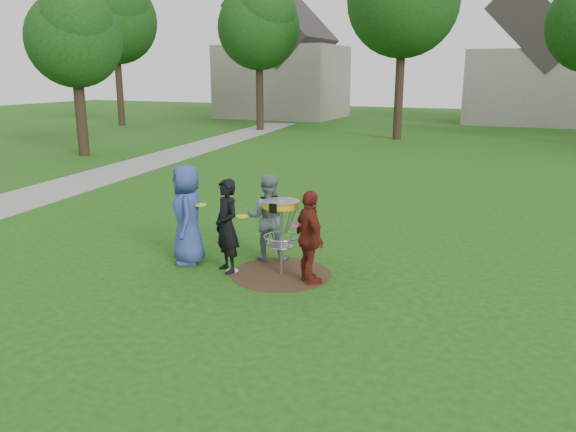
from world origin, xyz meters
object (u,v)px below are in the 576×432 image
at_px(player_black, 227,226).
at_px(player_blue, 187,215).
at_px(disc_golf_basket, 281,219).
at_px(player_grey, 268,217).
at_px(player_maroon, 310,238).

bearing_deg(player_black, player_blue, -153.21).
xyz_separation_m(player_black, disc_golf_basket, (0.95, 0.25, 0.17)).
xyz_separation_m(player_blue, player_black, (0.90, -0.11, -0.09)).
distance_m(player_grey, player_maroon, 1.46).
bearing_deg(disc_golf_basket, player_black, -165.16).
height_order(player_maroon, disc_golf_basket, player_maroon).
xyz_separation_m(player_grey, disc_golf_basket, (0.57, -0.65, 0.19)).
relative_size(player_black, disc_golf_basket, 1.23).
relative_size(player_grey, disc_golf_basket, 1.21).
bearing_deg(player_blue, disc_golf_basket, 60.33).
bearing_deg(player_blue, player_maroon, 54.88).
distance_m(player_maroon, disc_golf_basket, 0.68).
relative_size(player_black, player_grey, 1.01).
distance_m(player_black, player_grey, 0.98).
xyz_separation_m(player_black, player_grey, (0.37, 0.90, -0.01)).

